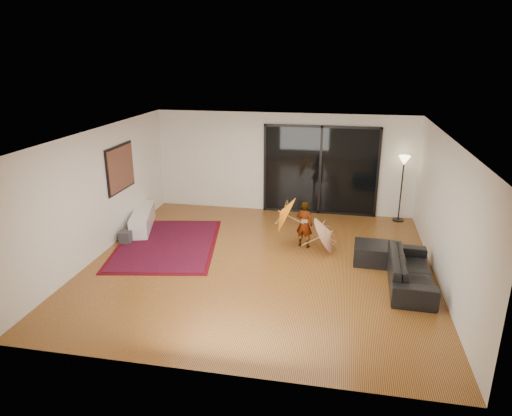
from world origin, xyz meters
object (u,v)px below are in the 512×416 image
(media_console, at_px, (143,219))
(ottoman, at_px, (371,253))
(sofa, at_px, (411,270))
(child, at_px, (304,224))

(media_console, relative_size, ottoman, 2.41)
(sofa, relative_size, ottoman, 2.83)
(ottoman, relative_size, child, 0.66)
(child, bearing_deg, media_console, 11.87)
(sofa, bearing_deg, child, 58.31)
(ottoman, bearing_deg, media_console, 170.37)
(media_console, relative_size, sofa, 0.85)
(ottoman, xyz_separation_m, child, (-1.46, 0.56, 0.33))
(media_console, relative_size, child, 1.58)
(media_console, distance_m, ottoman, 5.60)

